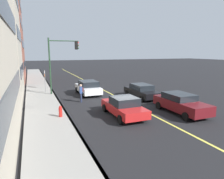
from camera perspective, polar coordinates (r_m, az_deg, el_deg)
name	(u,v)px	position (r m, az deg, el deg)	size (l,w,h in m)	color
ground	(126,102)	(19.23, 3.94, -3.40)	(200.00, 200.00, 0.00)	black
sidewalk_slab	(45,109)	(17.38, -18.41, -5.18)	(80.00, 2.97, 0.15)	gray
curb_edge	(62,107)	(17.51, -13.82, -4.83)	(80.00, 0.16, 0.15)	slate
lane_stripe_center	(126,101)	(19.23, 3.94, -3.38)	(80.00, 0.16, 0.01)	#D8CC4C
car_maroon	(181,103)	(16.37, 18.73, -3.63)	(4.75, 2.03, 1.49)	#591116
car_black	(142,91)	(20.81, 8.33, -0.36)	(4.69, 1.95, 1.40)	black
car_white	(88,87)	(22.43, -6.73, 0.62)	(4.56, 2.09, 1.52)	silver
car_red	(124,106)	(14.79, 3.32, -4.78)	(4.50, 2.04, 1.44)	red
pedestrian_with_backpack	(81,92)	(19.02, -8.69, -0.62)	(0.42, 0.39, 1.68)	#262D4C
traffic_light_mast	(61,57)	(22.56, -14.29, 8.90)	(0.28, 3.23, 6.07)	#1E3823
street_sign_post	(45,80)	(23.70, -18.34, 2.57)	(0.60, 0.08, 2.64)	slate
fire_hydrant	(61,112)	(14.68, -14.29, -6.25)	(0.24, 0.24, 0.94)	red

